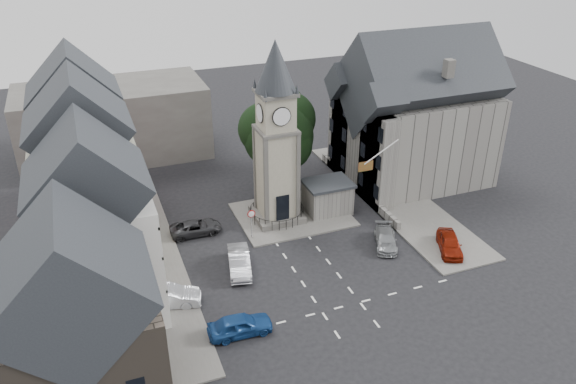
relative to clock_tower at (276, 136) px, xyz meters
name	(u,v)px	position (x,y,z in m)	size (l,w,h in m)	color
ground	(311,266)	(0.00, -7.99, -8.12)	(120.00, 120.00, 0.00)	black
pavement_west	(141,257)	(-12.50, -1.99, -8.05)	(6.00, 30.00, 0.14)	#595651
pavement_east	(392,196)	(12.00, 0.01, -8.05)	(6.00, 26.00, 0.14)	#595651
central_island	(292,215)	(1.50, 0.01, -8.04)	(10.00, 8.00, 0.16)	#595651
road_markings	(341,307)	(0.00, -13.49, -8.12)	(20.00, 8.00, 0.01)	silver
clock_tower	(276,136)	(0.00, 0.00, 0.00)	(4.86, 4.86, 16.25)	#4C4944
stone_shelter	(327,197)	(4.80, -0.49, -6.57)	(4.30, 3.30, 3.08)	slate
town_tree	(278,126)	(2.00, 5.01, -1.15)	(7.20, 7.20, 10.80)	black
warning_sign_post	(251,219)	(-3.20, -2.56, -6.09)	(0.70, 0.19, 2.85)	black
terrace_pink	(82,144)	(-15.50, 8.01, -1.54)	(8.10, 7.60, 12.80)	#C88990
terrace_cream	(88,181)	(-15.50, 0.01, -1.54)	(8.10, 7.60, 12.80)	beige
terrace_tudor	(97,237)	(-15.50, -7.99, -1.93)	(8.10, 7.60, 12.00)	silver
building_sw_stone	(82,342)	(-17.00, -16.99, -2.77)	(8.60, 7.60, 10.40)	#443C33
backdrop_west	(114,122)	(-12.00, 20.01, -4.12)	(20.00, 10.00, 8.00)	#4C4944
east_building	(413,121)	(15.59, 3.01, -1.86)	(14.40, 11.40, 12.60)	slate
east_boundary_wall	(357,188)	(9.20, 2.01, -7.67)	(0.40, 16.00, 0.90)	slate
flagpole	(381,152)	(8.00, -3.99, -1.12)	(3.68, 0.10, 2.74)	white
car_west_blue	(240,325)	(-7.54, -13.56, -7.38)	(1.75, 4.34, 1.48)	navy
car_west_silver	(168,297)	(-11.50, -8.83, -7.36)	(1.62, 4.64, 1.53)	#A9ABB1
car_west_grey	(196,228)	(-7.50, 0.01, -7.50)	(2.06, 4.46, 1.24)	#2B2B2D
car_island_silver	(239,262)	(-5.50, -6.49, -7.36)	(1.62, 4.63, 1.53)	#95979D
car_island_east	(386,239)	(7.00, -7.49, -7.51)	(1.72, 4.23, 1.23)	gray
car_east_red	(450,243)	(11.50, -10.14, -7.40)	(1.71, 4.26, 1.45)	maroon
pedestrian	(368,188)	(9.84, 1.01, -7.35)	(0.56, 0.37, 1.54)	beige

